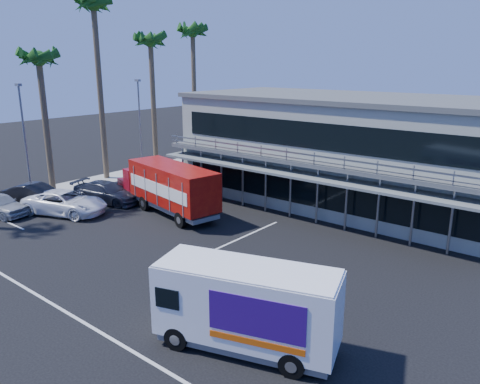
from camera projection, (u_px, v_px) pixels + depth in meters
The scene contains 15 objects.
ground at pixel (155, 254), 23.82m from camera, with size 120.00×120.00×0.00m, color black.
building at pixel (347, 149), 32.19m from camera, with size 22.40×12.00×7.30m.
curb_strip at pixel (87, 183), 37.40m from camera, with size 3.00×32.00×0.16m, color #A5A399.
palm_c at pixel (39, 66), 32.65m from camera, with size 2.80×2.80×10.75m.
palm_d at pixel (94, 17), 35.61m from camera, with size 2.80×2.80×14.75m.
palm_e at pixel (151, 48), 39.64m from camera, with size 2.80×2.80×12.25m.
palm_f at pixel (193, 40), 43.76m from camera, with size 2.80×2.80×13.25m.
light_pole_near at pixel (25, 137), 31.99m from camera, with size 0.50×0.25×8.09m.
light_pole_far at pixel (140, 123), 39.47m from camera, with size 0.50×0.25×8.09m.
red_truck at pixel (167, 186), 30.08m from camera, with size 9.71×3.98×3.19m.
white_van at pixel (247, 306), 15.60m from camera, with size 6.48×3.89×3.00m.
parked_car_b at pixel (37, 195), 31.57m from camera, with size 1.61×4.62×1.52m, color black.
parked_car_c at pixel (65, 203), 29.99m from camera, with size 2.51×5.43×1.51m, color white.
parked_car_d at pixel (107, 193), 32.40m from camera, with size 2.04×5.01×1.45m, color #2B2F3A.
parked_car_e at pixel (172, 176), 36.93m from camera, with size 1.90×4.72×1.61m, color slate.
Camera 1 is at (17.32, -14.41, 9.44)m, focal length 35.00 mm.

